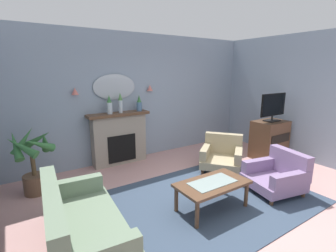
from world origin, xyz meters
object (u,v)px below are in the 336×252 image
(fireplace, at_px, (119,139))
(coffee_table, at_px, (212,186))
(mantel_vase_left, at_px, (120,102))
(wall_sconce_right, at_px, (150,88))
(wall_mirror, at_px, (115,87))
(tv_flatscreen, at_px, (273,107))
(wall_sconce_left, at_px, (75,91))
(armchair_beside_couch, at_px, (222,155))
(tv_cabinet, at_px, (269,139))
(floral_couch, at_px, (77,222))
(mantel_vase_centre, at_px, (139,104))
(potted_plant_corner_palm, at_px, (33,161))
(mantel_vase_right, at_px, (109,105))
(armchair_in_corner, at_px, (278,175))

(fireplace, bearing_deg, coffee_table, -80.59)
(mantel_vase_left, bearing_deg, wall_sconce_right, 8.53)
(wall_mirror, bearing_deg, tv_flatscreen, -29.65)
(wall_sconce_left, distance_m, tv_flatscreen, 4.37)
(wall_sconce_right, bearing_deg, fireplace, -173.84)
(armchair_beside_couch, distance_m, tv_cabinet, 1.44)
(floral_couch, xyz_separation_m, armchair_beside_couch, (3.18, 0.78, -0.01))
(fireplace, height_order, floral_couch, fireplace)
(mantel_vase_left, distance_m, coffee_table, 2.75)
(wall_sconce_left, distance_m, armchair_beside_couch, 3.30)
(mantel_vase_left, relative_size, mantel_vase_centre, 1.21)
(fireplace, relative_size, tv_cabinet, 1.51)
(wall_sconce_left, bearing_deg, tv_cabinet, -23.28)
(coffee_table, bearing_deg, armchair_beside_couch, 39.72)
(floral_couch, xyz_separation_m, potted_plant_corner_palm, (-0.29, 1.73, 0.27))
(tv_cabinet, distance_m, potted_plant_corner_palm, 5.02)
(mantel_vase_right, height_order, coffee_table, mantel_vase_right)
(floral_couch, xyz_separation_m, tv_flatscreen, (4.61, 0.62, 0.93))
(wall_sconce_left, bearing_deg, coffee_table, -64.31)
(mantel_vase_right, xyz_separation_m, wall_sconce_left, (-0.65, 0.12, 0.31))
(mantel_vase_right, height_order, floral_couch, mantel_vase_right)
(wall_sconce_right, height_order, armchair_in_corner, wall_sconce_right)
(wall_sconce_left, xyz_separation_m, tv_flatscreen, (3.99, -1.74, -0.41))
(fireplace, bearing_deg, wall_sconce_right, 6.16)
(wall_sconce_left, height_order, wall_sconce_right, same)
(mantel_vase_centre, distance_m, tv_flatscreen, 3.09)
(wall_sconce_right, bearing_deg, tv_flatscreen, -37.21)
(mantel_vase_centre, bearing_deg, floral_couch, -131.39)
(armchair_in_corner, xyz_separation_m, tv_flatscreen, (1.36, 1.11, 0.94))
(wall_sconce_left, bearing_deg, armchair_in_corner, -47.25)
(armchair_beside_couch, bearing_deg, tv_flatscreen, -6.34)
(wall_sconce_right, distance_m, armchair_in_corner, 3.28)
(wall_sconce_left, height_order, armchair_beside_couch, wall_sconce_left)
(coffee_table, distance_m, tv_flatscreen, 2.99)
(tv_flatscreen, bearing_deg, tv_cabinet, 90.00)
(armchair_in_corner, height_order, potted_plant_corner_palm, potted_plant_corner_palm)
(mantel_vase_left, xyz_separation_m, coffee_table, (0.37, -2.53, -1.01))
(mantel_vase_left, relative_size, tv_cabinet, 0.48)
(wall_mirror, xyz_separation_m, wall_sconce_left, (-0.85, -0.05, -0.05))
(mantel_vase_left, height_order, tv_flatscreen, mantel_vase_left)
(wall_sconce_right, bearing_deg, wall_sconce_left, 180.00)
(mantel_vase_left, height_order, armchair_in_corner, mantel_vase_left)
(mantel_vase_right, bearing_deg, fireplace, 8.06)
(wall_sconce_right, bearing_deg, mantel_vase_centre, -161.08)
(coffee_table, height_order, armchair_beside_couch, armchair_beside_couch)
(tv_cabinet, bearing_deg, potted_plant_corner_palm, 167.43)
(fireplace, relative_size, mantel_vase_left, 3.12)
(armchair_beside_couch, relative_size, potted_plant_corner_palm, 1.00)
(mantel_vase_left, xyz_separation_m, wall_mirror, (-0.05, 0.17, 0.32))
(potted_plant_corner_palm, bearing_deg, tv_flatscreen, -12.80)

